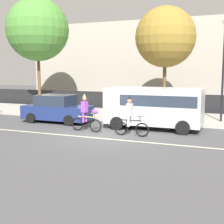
# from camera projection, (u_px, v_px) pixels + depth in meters

# --- Properties ---
(ground_plane) EXTENTS (80.00, 80.00, 0.00)m
(ground_plane) POSITION_uv_depth(u_px,v_px,m) (100.00, 136.00, 14.82)
(ground_plane) COLOR #4C4C4F
(road_centre_line) EXTENTS (36.00, 0.14, 0.01)m
(road_centre_line) POSITION_uv_depth(u_px,v_px,m) (95.00, 138.00, 14.36)
(road_centre_line) COLOR beige
(road_centre_line) RESTS_ON ground
(sidewalk_curb) EXTENTS (60.00, 5.00, 0.15)m
(sidewalk_curb) POSITION_uv_depth(u_px,v_px,m) (140.00, 116.00, 20.78)
(sidewalk_curb) COLOR #ADAAA3
(sidewalk_curb) RESTS_ON ground
(fence_line) EXTENTS (40.00, 0.08, 1.40)m
(fence_line) POSITION_uv_depth(u_px,v_px,m) (151.00, 102.00, 23.36)
(fence_line) COLOR black
(fence_line) RESTS_ON ground
(building_backdrop) EXTENTS (28.00, 8.00, 7.55)m
(building_backdrop) POSITION_uv_depth(u_px,v_px,m) (179.00, 63.00, 30.70)
(building_backdrop) COLOR #B2A899
(building_backdrop) RESTS_ON ground
(parade_cyclist_purple) EXTENTS (1.72, 0.50, 1.92)m
(parade_cyclist_purple) POSITION_uv_depth(u_px,v_px,m) (87.00, 115.00, 15.78)
(parade_cyclist_purple) COLOR black
(parade_cyclist_purple) RESTS_ON ground
(parade_cyclist_zebra) EXTENTS (1.72, 0.50, 1.92)m
(parade_cyclist_zebra) POSITION_uv_depth(u_px,v_px,m) (132.00, 118.00, 14.66)
(parade_cyclist_zebra) COLOR black
(parade_cyclist_zebra) RESTS_ON ground
(parked_van_silver) EXTENTS (5.00, 2.22, 2.18)m
(parked_van_silver) POSITION_uv_depth(u_px,v_px,m) (155.00, 105.00, 16.39)
(parked_van_silver) COLOR silver
(parked_van_silver) RESTS_ON ground
(parked_car_navy) EXTENTS (4.10, 1.92, 1.64)m
(parked_car_navy) POSITION_uv_depth(u_px,v_px,m) (57.00, 109.00, 18.64)
(parked_car_navy) COLOR navy
(parked_car_navy) RESTS_ON ground
(street_lamp_post) EXTENTS (0.36, 0.36, 5.86)m
(street_lamp_post) POSITION_uv_depth(u_px,v_px,m) (224.00, 54.00, 17.64)
(street_lamp_post) COLOR black
(street_lamp_post) RESTS_ON sidewalk_curb
(street_tree_near_lamp) EXTENTS (4.11, 4.11, 7.24)m
(street_tree_near_lamp) POSITION_uv_depth(u_px,v_px,m) (165.00, 37.00, 21.12)
(street_tree_near_lamp) COLOR brown
(street_tree_near_lamp) RESTS_ON sidewalk_curb
(street_tree_far_corner) EXTENTS (4.79, 4.79, 8.43)m
(street_tree_far_corner) POSITION_uv_depth(u_px,v_px,m) (38.00, 30.00, 23.88)
(street_tree_far_corner) COLOR brown
(street_tree_far_corner) RESTS_ON sidewalk_curb
(pedestrian_onlooker) EXTENTS (0.32, 0.20, 1.62)m
(pedestrian_onlooker) POSITION_uv_depth(u_px,v_px,m) (113.00, 102.00, 20.57)
(pedestrian_onlooker) COLOR #33333D
(pedestrian_onlooker) RESTS_ON sidewalk_curb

